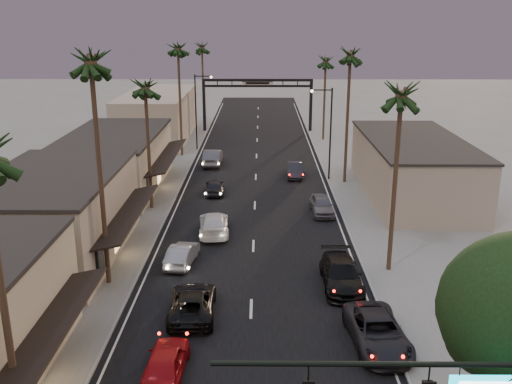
{
  "coord_description": "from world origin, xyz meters",
  "views": [
    {
      "loc": [
        0.53,
        -9.05,
        15.35
      ],
      "look_at": [
        0.14,
        32.77,
        2.5
      ],
      "focal_mm": 40.0,
      "sensor_mm": 36.0,
      "label": 1
    }
  ],
  "objects_px": {
    "streetlight_left": "(198,106)",
    "palm_lc": "(145,82)",
    "palm_ld": "(178,45)",
    "oncoming_silver": "(182,254)",
    "arch": "(257,92)",
    "palm_ra": "(402,88)",
    "streetlight_right": "(328,126)",
    "curbside_near": "(378,332)",
    "palm_rc": "(326,58)",
    "palm_rb": "(351,51)",
    "curbside_black": "(341,274)",
    "palm_lb": "(90,56)",
    "oncoming_red": "(166,362)",
    "oncoming_pickup": "(193,303)",
    "palm_far": "(202,45)"
  },
  "relations": [
    {
      "from": "oncoming_red",
      "to": "streetlight_right",
      "type": "bearing_deg",
      "value": -106.57
    },
    {
      "from": "palm_lc",
      "to": "palm_ld",
      "type": "relative_size",
      "value": 0.86
    },
    {
      "from": "streetlight_left",
      "to": "curbside_near",
      "type": "relative_size",
      "value": 1.65
    },
    {
      "from": "oncoming_pickup",
      "to": "palm_ld",
      "type": "bearing_deg",
      "value": -83.67
    },
    {
      "from": "oncoming_red",
      "to": "curbside_near",
      "type": "bearing_deg",
      "value": -163.79
    },
    {
      "from": "arch",
      "to": "oncoming_silver",
      "type": "relative_size",
      "value": 3.74
    },
    {
      "from": "palm_lc",
      "to": "curbside_black",
      "type": "xyz_separation_m",
      "value": [
        13.9,
        -14.22,
        -9.67
      ]
    },
    {
      "from": "streetlight_right",
      "to": "palm_lb",
      "type": "height_order",
      "value": "palm_lb"
    },
    {
      "from": "palm_lc",
      "to": "palm_rc",
      "type": "bearing_deg",
      "value": 58.44
    },
    {
      "from": "streetlight_right",
      "to": "palm_ra",
      "type": "relative_size",
      "value": 0.68
    },
    {
      "from": "palm_far",
      "to": "palm_ld",
      "type": "bearing_deg",
      "value": -90.75
    },
    {
      "from": "streetlight_right",
      "to": "oncoming_silver",
      "type": "xyz_separation_m",
      "value": [
        -11.5,
        -20.03,
        -4.66
      ]
    },
    {
      "from": "oncoming_red",
      "to": "palm_ld",
      "type": "bearing_deg",
      "value": -81.66
    },
    {
      "from": "arch",
      "to": "palm_ra",
      "type": "bearing_deg",
      "value": -79.41
    },
    {
      "from": "streetlight_left",
      "to": "palm_ra",
      "type": "distance_m",
      "value": 37.87
    },
    {
      "from": "streetlight_right",
      "to": "palm_ld",
      "type": "relative_size",
      "value": 0.63
    },
    {
      "from": "arch",
      "to": "streetlight_left",
      "type": "xyz_separation_m",
      "value": [
        -6.92,
        -12.0,
        -0.2
      ]
    },
    {
      "from": "palm_lc",
      "to": "palm_far",
      "type": "xyz_separation_m",
      "value": [
        0.3,
        42.0,
        0.97
      ]
    },
    {
      "from": "streetlight_right",
      "to": "oncoming_silver",
      "type": "relative_size",
      "value": 2.21
    },
    {
      "from": "palm_lb",
      "to": "palm_rb",
      "type": "xyz_separation_m",
      "value": [
        17.2,
        22.0,
        -0.97
      ]
    },
    {
      "from": "arch",
      "to": "palm_far",
      "type": "bearing_deg",
      "value": 136.05
    },
    {
      "from": "oncoming_red",
      "to": "curbside_black",
      "type": "distance_m",
      "value": 12.67
    },
    {
      "from": "palm_rb",
      "to": "curbside_black",
      "type": "xyz_separation_m",
      "value": [
        -3.3,
        -22.22,
        -11.62
      ]
    },
    {
      "from": "palm_rc",
      "to": "streetlight_left",
      "type": "bearing_deg",
      "value": -158.86
    },
    {
      "from": "streetlight_right",
      "to": "palm_lb",
      "type": "distance_m",
      "value": 28.89
    },
    {
      "from": "palm_rc",
      "to": "palm_ra",
      "type": "bearing_deg",
      "value": -90.0
    },
    {
      "from": "palm_lb",
      "to": "oncoming_red",
      "type": "xyz_separation_m",
      "value": [
        4.92,
        -9.15,
        -12.66
      ]
    },
    {
      "from": "palm_lb",
      "to": "oncoming_silver",
      "type": "distance_m",
      "value": 13.66
    },
    {
      "from": "palm_ra",
      "to": "curbside_near",
      "type": "distance_m",
      "value": 13.92
    },
    {
      "from": "streetlight_right",
      "to": "oncoming_red",
      "type": "height_order",
      "value": "streetlight_right"
    },
    {
      "from": "arch",
      "to": "streetlight_right",
      "type": "xyz_separation_m",
      "value": [
        6.92,
        -25.0,
        -0.2
      ]
    },
    {
      "from": "palm_lc",
      "to": "oncoming_pickup",
      "type": "height_order",
      "value": "palm_lc"
    },
    {
      "from": "palm_rc",
      "to": "oncoming_pickup",
      "type": "bearing_deg",
      "value": -104.41
    },
    {
      "from": "arch",
      "to": "palm_lc",
      "type": "xyz_separation_m",
      "value": [
        -8.6,
        -34.0,
        4.94
      ]
    },
    {
      "from": "palm_ld",
      "to": "oncoming_silver",
      "type": "xyz_separation_m",
      "value": [
        4.02,
        -30.03,
        -11.75
      ]
    },
    {
      "from": "palm_far",
      "to": "curbside_black",
      "type": "relative_size",
      "value": 2.41
    },
    {
      "from": "palm_ld",
      "to": "palm_ra",
      "type": "relative_size",
      "value": 1.08
    },
    {
      "from": "palm_rb",
      "to": "palm_far",
      "type": "bearing_deg",
      "value": 116.43
    },
    {
      "from": "streetlight_left",
      "to": "palm_lc",
      "type": "distance_m",
      "value": 22.65
    },
    {
      "from": "palm_ra",
      "to": "palm_rb",
      "type": "bearing_deg",
      "value": 90.0
    },
    {
      "from": "streetlight_left",
      "to": "palm_rb",
      "type": "relative_size",
      "value": 0.63
    },
    {
      "from": "palm_ld",
      "to": "oncoming_silver",
      "type": "height_order",
      "value": "palm_ld"
    },
    {
      "from": "streetlight_right",
      "to": "curbside_near",
      "type": "relative_size",
      "value": 1.65
    },
    {
      "from": "palm_ld",
      "to": "oncoming_silver",
      "type": "bearing_deg",
      "value": -82.38
    },
    {
      "from": "palm_ra",
      "to": "oncoming_pickup",
      "type": "xyz_separation_m",
      "value": [
        -11.73,
        -5.65,
        -10.73
      ]
    },
    {
      "from": "palm_rc",
      "to": "oncoming_pickup",
      "type": "distance_m",
      "value": 48.13
    },
    {
      "from": "palm_rb",
      "to": "palm_ra",
      "type": "bearing_deg",
      "value": -90.0
    },
    {
      "from": "palm_far",
      "to": "palm_lb",
      "type": "bearing_deg",
      "value": -90.31
    },
    {
      "from": "palm_ld",
      "to": "palm_rc",
      "type": "relative_size",
      "value": 1.16
    },
    {
      "from": "oncoming_pickup",
      "to": "curbside_black",
      "type": "xyz_separation_m",
      "value": [
        8.43,
        3.43,
        0.08
      ]
    }
  ]
}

